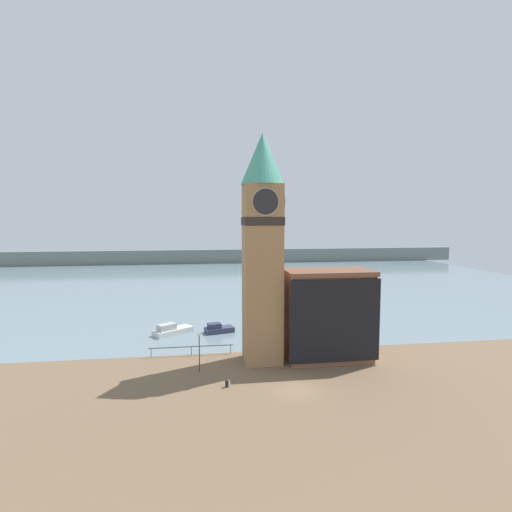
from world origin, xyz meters
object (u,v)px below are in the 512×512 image
(mooring_bollard_near, at_px, (227,383))
(lamp_post, at_px, (199,345))
(pier_building, at_px, (328,315))
(clock_tower, at_px, (262,243))
(boat_near, at_px, (218,329))
(boat_far, at_px, (171,330))

(mooring_bollard_near, bearing_deg, lamp_post, 120.66)
(pier_building, xyz_separation_m, lamp_post, (-14.72, -1.69, -2.36))
(clock_tower, height_order, lamp_post, clock_tower)
(boat_near, bearing_deg, clock_tower, -84.19)
(mooring_bollard_near, bearing_deg, pier_building, 26.68)
(boat_far, xyz_separation_m, mooring_bollard_near, (6.48, -18.96, -0.18))
(boat_near, xyz_separation_m, lamp_post, (-2.71, -14.44, 2.36))
(boat_near, bearing_deg, lamp_post, -114.62)
(pier_building, height_order, lamp_post, pier_building)
(pier_building, relative_size, lamp_post, 2.52)
(mooring_bollard_near, distance_m, lamp_post, 5.68)
(clock_tower, relative_size, lamp_post, 6.18)
(clock_tower, xyz_separation_m, boat_near, (-4.41, 12.25, -13.06))
(pier_building, bearing_deg, boat_near, 133.29)
(lamp_post, bearing_deg, boat_far, 104.91)
(boat_near, xyz_separation_m, boat_far, (-6.59, 0.12, 0.06))
(pier_building, relative_size, boat_near, 2.36)
(boat_near, distance_m, mooring_bollard_near, 18.83)
(mooring_bollard_near, relative_size, lamp_post, 0.18)
(boat_near, bearing_deg, pier_building, -60.69)
(boat_near, relative_size, boat_far, 0.76)
(pier_building, height_order, mooring_bollard_near, pier_building)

